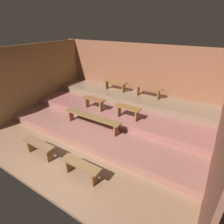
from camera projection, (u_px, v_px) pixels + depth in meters
The scene contains 14 objects.
ground at pixel (104, 130), 6.00m from camera, with size 7.10×5.52×0.08m, color #8B654A.
wall_back at pixel (137, 76), 7.24m from camera, with size 7.10×0.06×2.49m, color brown.
wall_left at pixel (35, 78), 6.93m from camera, with size 0.06×5.52×2.49m, color olive.
wall_right at pixel (224, 122), 3.92m from camera, with size 0.06×5.52×2.49m, color #8E5742.
platform_lower at pixel (113, 119), 6.37m from camera, with size 6.30×3.57×0.22m, color #925D50.
platform_middle at pixel (122, 108), 6.71m from camera, with size 6.30×2.39×0.22m, color #975B53.
platform_upper at pixel (129, 97), 7.08m from camera, with size 6.30×1.17×0.22m, color #826850.
bench_floor_left at pixel (39, 146), 4.70m from camera, with size 0.99×0.25×0.40m.
bench_floor_right at pixel (81, 167), 4.02m from camera, with size 0.99×0.25×0.40m.
bench_lower_center at pixel (92, 118), 5.54m from camera, with size 1.98×0.25×0.40m.
bench_middle_left at pixel (94, 101), 6.24m from camera, with size 0.82×0.25×0.40m.
bench_middle_right at pixel (128, 110), 5.62m from camera, with size 0.82×0.25×0.40m.
bench_upper_left at pixel (115, 83), 7.30m from camera, with size 1.04×0.25×0.40m.
bench_upper_right at pixel (148, 89), 6.63m from camera, with size 1.04×0.25×0.40m.
Camera 1 is at (2.91, -1.83, 3.18)m, focal length 28.98 mm.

